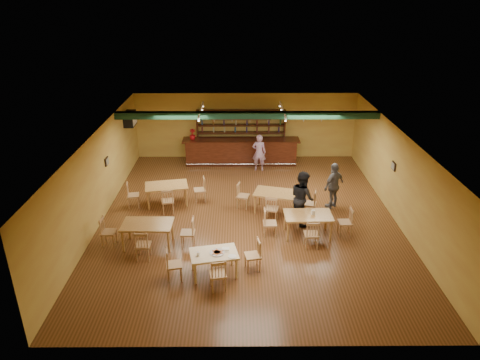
{
  "coord_description": "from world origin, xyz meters",
  "views": [
    {
      "loc": [
        -0.37,
        -13.49,
        7.3
      ],
      "look_at": [
        -0.29,
        0.6,
        1.15
      ],
      "focal_mm": 33.08,
      "sensor_mm": 36.0,
      "label": 1
    }
  ],
  "objects_px": {
    "near_table": "(214,263)",
    "dining_table_b": "(276,202)",
    "dining_table_a": "(167,194)",
    "patron_bar": "(259,153)",
    "bar_counter": "(241,151)",
    "dining_table_d": "(307,225)",
    "dining_table_c": "(148,235)",
    "patron_right_a": "(302,198)"
  },
  "relations": [
    {
      "from": "near_table",
      "to": "dining_table_b",
      "type": "bearing_deg",
      "value": 50.6
    },
    {
      "from": "patron_bar",
      "to": "dining_table_a",
      "type": "bearing_deg",
      "value": 50.36
    },
    {
      "from": "dining_table_b",
      "to": "near_table",
      "type": "bearing_deg",
      "value": -102.9
    },
    {
      "from": "dining_table_b",
      "to": "near_table",
      "type": "relative_size",
      "value": 1.16
    },
    {
      "from": "dining_table_a",
      "to": "dining_table_d",
      "type": "bearing_deg",
      "value": -36.11
    },
    {
      "from": "dining_table_d",
      "to": "near_table",
      "type": "bearing_deg",
      "value": -145.28
    },
    {
      "from": "bar_counter",
      "to": "dining_table_a",
      "type": "height_order",
      "value": "bar_counter"
    },
    {
      "from": "dining_table_b",
      "to": "dining_table_c",
      "type": "bearing_deg",
      "value": -136.07
    },
    {
      "from": "dining_table_d",
      "to": "patron_right_a",
      "type": "distance_m",
      "value": 1.03
    },
    {
      "from": "patron_bar",
      "to": "patron_right_a",
      "type": "relative_size",
      "value": 0.88
    },
    {
      "from": "dining_table_a",
      "to": "near_table",
      "type": "xyz_separation_m",
      "value": [
        1.93,
        -4.36,
        -0.03
      ]
    },
    {
      "from": "dining_table_a",
      "to": "bar_counter",
      "type": "bearing_deg",
      "value": 45.55
    },
    {
      "from": "dining_table_a",
      "to": "dining_table_d",
      "type": "height_order",
      "value": "dining_table_a"
    },
    {
      "from": "patron_right_a",
      "to": "near_table",
      "type": "bearing_deg",
      "value": 113.71
    },
    {
      "from": "bar_counter",
      "to": "patron_right_a",
      "type": "xyz_separation_m",
      "value": [
        1.98,
        -5.5,
        0.36
      ]
    },
    {
      "from": "dining_table_a",
      "to": "patron_bar",
      "type": "distance_m",
      "value": 4.8
    },
    {
      "from": "dining_table_b",
      "to": "dining_table_d",
      "type": "relative_size",
      "value": 0.99
    },
    {
      "from": "bar_counter",
      "to": "dining_table_a",
      "type": "relative_size",
      "value": 3.43
    },
    {
      "from": "dining_table_b",
      "to": "bar_counter",
      "type": "bearing_deg",
      "value": 119.28
    },
    {
      "from": "patron_bar",
      "to": "dining_table_c",
      "type": "bearing_deg",
      "value": 66.56
    },
    {
      "from": "dining_table_a",
      "to": "near_table",
      "type": "height_order",
      "value": "dining_table_a"
    },
    {
      "from": "dining_table_d",
      "to": "patron_bar",
      "type": "distance_m",
      "value": 5.71
    },
    {
      "from": "dining_table_d",
      "to": "bar_counter",
      "type": "bearing_deg",
      "value": 106.91
    },
    {
      "from": "dining_table_d",
      "to": "near_table",
      "type": "xyz_separation_m",
      "value": [
        -2.87,
        -2.07,
        -0.03
      ]
    },
    {
      "from": "patron_bar",
      "to": "patron_right_a",
      "type": "distance_m",
      "value": 4.83
    },
    {
      "from": "bar_counter",
      "to": "patron_bar",
      "type": "height_order",
      "value": "patron_bar"
    },
    {
      "from": "near_table",
      "to": "patron_bar",
      "type": "height_order",
      "value": "patron_bar"
    },
    {
      "from": "dining_table_d",
      "to": "patron_right_a",
      "type": "xyz_separation_m",
      "value": [
        -0.08,
        0.87,
        0.55
      ]
    },
    {
      "from": "dining_table_d",
      "to": "patron_bar",
      "type": "relative_size",
      "value": 0.93
    },
    {
      "from": "bar_counter",
      "to": "dining_table_c",
      "type": "distance_m",
      "value": 7.52
    },
    {
      "from": "dining_table_a",
      "to": "patron_bar",
      "type": "height_order",
      "value": "patron_bar"
    },
    {
      "from": "dining_table_b",
      "to": "dining_table_c",
      "type": "relative_size",
      "value": 0.97
    },
    {
      "from": "dining_table_a",
      "to": "dining_table_b",
      "type": "height_order",
      "value": "dining_table_a"
    },
    {
      "from": "dining_table_b",
      "to": "near_table",
      "type": "height_order",
      "value": "dining_table_b"
    },
    {
      "from": "dining_table_a",
      "to": "patron_right_a",
      "type": "height_order",
      "value": "patron_right_a"
    },
    {
      "from": "dining_table_c",
      "to": "bar_counter",
      "type": "bearing_deg",
      "value": 68.38
    },
    {
      "from": "near_table",
      "to": "dining_table_a",
      "type": "bearing_deg",
      "value": 102.49
    },
    {
      "from": "bar_counter",
      "to": "dining_table_b",
      "type": "distance_m",
      "value": 4.85
    },
    {
      "from": "dining_table_a",
      "to": "dining_table_b",
      "type": "distance_m",
      "value": 3.97
    },
    {
      "from": "dining_table_c",
      "to": "near_table",
      "type": "relative_size",
      "value": 1.19
    },
    {
      "from": "dining_table_c",
      "to": "patron_bar",
      "type": "xyz_separation_m",
      "value": [
        3.66,
        6.11,
        0.43
      ]
    },
    {
      "from": "bar_counter",
      "to": "dining_table_b",
      "type": "height_order",
      "value": "bar_counter"
    }
  ]
}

